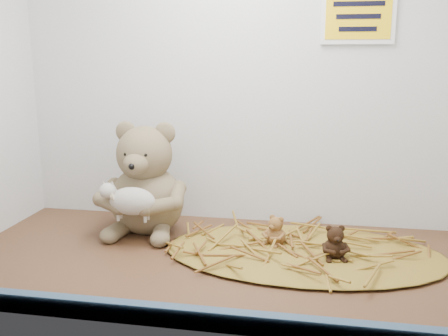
% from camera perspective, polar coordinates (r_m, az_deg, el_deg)
% --- Properties ---
extents(alcove_shell, '(1.20, 0.60, 0.90)m').
position_cam_1_polar(alcove_shell, '(1.15, 0.20, 12.47)').
color(alcove_shell, '#412716').
rests_on(alcove_shell, ground).
extents(front_rail, '(1.19, 0.02, 0.04)m').
position_cam_1_polar(front_rail, '(0.89, -4.21, -16.61)').
color(front_rail, '#324D5F').
rests_on(front_rail, shelf_floor).
extents(straw_bed, '(0.65, 0.38, 0.01)m').
position_cam_1_polar(straw_bed, '(1.20, 9.09, -9.49)').
color(straw_bed, brown).
rests_on(straw_bed, shelf_floor).
extents(main_teddy, '(0.24, 0.25, 0.29)m').
position_cam_1_polar(main_teddy, '(1.31, -8.90, -1.09)').
color(main_teddy, '#78684A').
rests_on(main_teddy, shelf_floor).
extents(toy_lamb, '(0.15, 0.09, 0.10)m').
position_cam_1_polar(toy_lamb, '(1.22, -10.43, -3.76)').
color(toy_lamb, beige).
rests_on(toy_lamb, main_teddy).
extents(mini_teddy_tan, '(0.08, 0.08, 0.07)m').
position_cam_1_polar(mini_teddy_tan, '(1.21, 5.96, -6.94)').
color(mini_teddy_tan, brown).
rests_on(mini_teddy_tan, straw_bed).
extents(mini_teddy_brown, '(0.07, 0.08, 0.08)m').
position_cam_1_polar(mini_teddy_brown, '(1.15, 12.56, -8.12)').
color(mini_teddy_brown, black).
rests_on(mini_teddy_brown, straw_bed).
extents(wall_sign, '(0.16, 0.01, 0.11)m').
position_cam_1_polar(wall_sign, '(1.34, 15.08, 16.36)').
color(wall_sign, '#E7B40B').
rests_on(wall_sign, back_wall).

